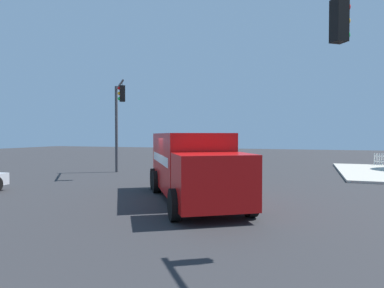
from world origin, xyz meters
The scene contains 3 objects.
ground_plane centered at (0.00, 0.00, 0.00)m, with size 100.00×100.00×0.00m, color #2B2B2D.
delivery_truck centered at (-0.56, 0.36, 1.42)m, with size 6.24×7.94×2.70m.
traffic_light_secondary centered at (7.00, -6.38, 3.98)m, with size 2.74×3.57×6.04m.
Camera 1 is at (-5.06, 13.23, 2.65)m, focal length 31.65 mm.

